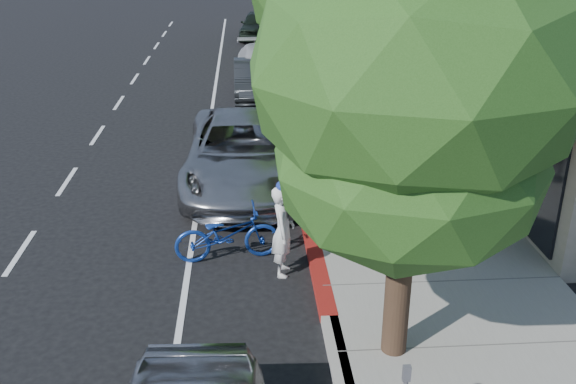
{
  "coord_description": "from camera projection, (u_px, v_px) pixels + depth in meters",
  "views": [
    {
      "loc": [
        -1.36,
        -10.32,
        6.5
      ],
      "look_at": [
        -0.54,
        1.71,
        1.35
      ],
      "focal_mm": 40.0,
      "sensor_mm": 36.0,
      "label": 1
    }
  ],
  "objects": [
    {
      "name": "street_tree_0",
      "position": [
        414.0,
        79.0,
        8.55
      ],
      "size": [
        4.58,
        4.58,
        7.36
      ],
      "color": "black",
      "rests_on": "ground"
    },
    {
      "name": "cyclist",
      "position": [
        283.0,
        231.0,
        12.41
      ],
      "size": [
        0.53,
        0.73,
        1.85
      ],
      "primitive_type": "imported",
      "rotation": [
        0.0,
        0.0,
        1.43
      ],
      "color": "white",
      "rests_on": "ground"
    },
    {
      "name": "bicycle",
      "position": [
        227.0,
        234.0,
        13.08
      ],
      "size": [
        2.24,
        1.03,
        1.14
      ],
      "primitive_type": "imported",
      "rotation": [
        0.0,
        0.0,
        1.7
      ],
      "color": "#163999",
      "rests_on": "ground"
    },
    {
      "name": "ground",
      "position": [
        323.0,
        292.0,
        12.1
      ],
      "size": [
        120.0,
        120.0,
        0.0
      ],
      "primitive_type": "plane",
      "color": "black",
      "rests_on": "ground"
    },
    {
      "name": "curb",
      "position": [
        292.0,
        149.0,
        19.41
      ],
      "size": [
        0.3,
        56.0,
        0.15
      ],
      "primitive_type": "cube",
      "color": "#9E998E",
      "rests_on": "ground"
    },
    {
      "name": "sidewalk",
      "position": [
        367.0,
        147.0,
        19.56
      ],
      "size": [
        4.6,
        56.0,
        0.15
      ],
      "primitive_type": "cube",
      "color": "gray",
      "rests_on": "ground"
    },
    {
      "name": "dark_suv_far",
      "position": [
        258.0,
        25.0,
        37.45
      ],
      "size": [
        2.45,
        4.81,
        1.57
      ],
      "primitive_type": "imported",
      "rotation": [
        0.0,
        0.0,
        -0.13
      ],
      "color": "black",
      "rests_on": "ground"
    },
    {
      "name": "silver_suv",
      "position": [
        244.0,
        152.0,
        16.71
      ],
      "size": [
        3.12,
        6.52,
        1.79
      ],
      "primitive_type": "imported",
      "rotation": [
        0.0,
        0.0,
        -0.02
      ],
      "color": "#9C9CA0",
      "rests_on": "ground"
    },
    {
      "name": "dark_sedan",
      "position": [
        253.0,
        79.0,
        25.06
      ],
      "size": [
        1.57,
        4.35,
        1.43
      ],
      "primitive_type": "imported",
      "rotation": [
        0.0,
        0.0,
        0.01
      ],
      "color": "#222527",
      "rests_on": "ground"
    },
    {
      "name": "white_pickup",
      "position": [
        266.0,
        69.0,
        26.11
      ],
      "size": [
        2.69,
        6.05,
        1.72
      ],
      "primitive_type": "imported",
      "rotation": [
        0.0,
        0.0,
        0.05
      ],
      "color": "silver",
      "rests_on": "ground"
    },
    {
      "name": "pedestrian",
      "position": [
        393.0,
        155.0,
        16.31
      ],
      "size": [
        0.93,
        0.82,
        1.6
      ],
      "primitive_type": "imported",
      "rotation": [
        0.0,
        0.0,
        3.47
      ],
      "color": "black",
      "rests_on": "sidewalk"
    },
    {
      "name": "curb_red_segment",
      "position": [
        317.0,
        263.0,
        12.99
      ],
      "size": [
        0.32,
        4.0,
        0.15
      ],
      "primitive_type": "cube",
      "color": "maroon",
      "rests_on": "ground"
    }
  ]
}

